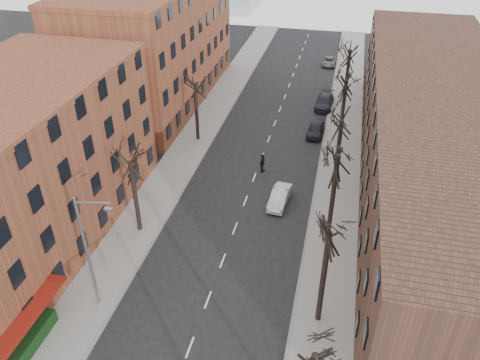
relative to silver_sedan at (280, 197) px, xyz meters
The scene contains 20 objects.
sidewalk_left 15.37m from the silver_sedan, 135.98° to the left, with size 4.00×90.00×0.15m, color gray.
sidewalk_right 11.78m from the silver_sedan, 65.11° to the left, with size 4.00×90.00×0.15m, color gray.
building_left_near 21.87m from the silver_sedan, 153.91° to the right, with size 12.00×26.00×12.00m, color brown.
building_left_far 28.10m from the silver_sedan, 134.07° to the left, with size 12.00×28.00×14.00m, color brown.
building_right 14.79m from the silver_sedan, 23.66° to the left, with size 12.00×50.00×10.00m, color #512F26.
awning_left 22.16m from the silver_sedan, 124.18° to the right, with size 1.20×7.00×0.15m, color maroon.
hedge 23.04m from the silver_sedan, 122.99° to the right, with size 0.80×6.00×1.00m, color #143512.
tree_right_b 13.16m from the silver_sedan, 69.72° to the right, with size 5.20×5.20×10.80m, color black, non-canonical shape.
tree_right_c 6.32m from the silver_sedan, 43.53° to the right, with size 5.20×5.20×11.60m, color black, non-canonical shape.
tree_right_d 5.89m from the silver_sedan, 38.90° to the left, with size 5.20×5.20×10.00m, color black, non-canonical shape.
tree_right_e 12.55m from the silver_sedan, 68.69° to the left, with size 5.20×5.20×10.80m, color black, non-canonical shape.
tree_right_f 20.21m from the silver_sedan, 76.97° to the left, with size 5.20×5.20×11.60m, color black, non-canonical shape.
tree_left_a 12.40m from the silver_sedan, 149.28° to the right, with size 5.20×5.20×9.50m, color black, non-canonical shape.
tree_left_b 14.40m from the silver_sedan, 137.74° to the left, with size 5.20×5.20×9.50m, color black, non-canonical shape.
streetlight 18.04m from the silver_sedan, 125.12° to the right, with size 2.45×0.22×9.03m.
silver_sedan is the anchor object (origin of this frame).
parked_car_near 13.97m from the silver_sedan, 82.23° to the left, with size 1.67×4.14×1.41m, color black.
parked_car_mid 21.64m from the silver_sedan, 84.02° to the left, with size 2.05×5.04×1.46m, color black.
parked_car_far 37.10m from the silver_sedan, 87.32° to the left, with size 1.88×4.07×1.13m, color slate.
pedestrian_crossing 5.48m from the silver_sedan, 117.19° to the left, with size 1.15×0.48×1.96m, color black.
Camera 1 is at (7.28, -9.38, 24.92)m, focal length 35.00 mm.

